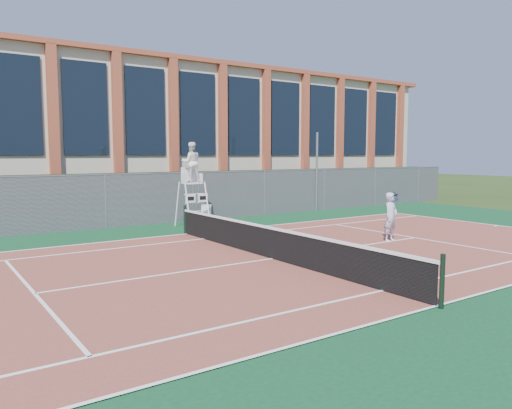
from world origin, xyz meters
TOP-DOWN VIEW (x-y plane):
  - ground at (0.00, 0.00)m, footprint 120.00×120.00m
  - apron at (0.00, 1.00)m, footprint 36.00×20.00m
  - tennis_court at (0.00, 0.00)m, footprint 23.77×10.97m
  - tennis_net at (0.00, 0.00)m, footprint 0.10×11.30m
  - fence at (0.00, 8.80)m, footprint 40.00×0.06m
  - hedge at (0.00, 10.00)m, footprint 40.00×1.40m
  - building at (0.00, 17.95)m, footprint 45.00×10.60m
  - steel_pole at (9.34, 8.70)m, footprint 0.12×0.12m
  - umpire_chair at (1.03, 7.05)m, footprint 1.00×1.53m
  - plastic_chair at (1.70, 7.00)m, footprint 0.56×0.56m
  - sports_bag_near at (2.47, 8.34)m, footprint 0.69×0.40m
  - sports_bag_far at (1.80, 8.60)m, footprint 0.67×0.55m
  - tennis_player at (5.10, 0.03)m, footprint 0.98×0.70m

SIDE VIEW (x-z plane):
  - ground at x=0.00m, z-range 0.00..0.00m
  - apron at x=0.00m, z-range 0.00..0.01m
  - tennis_court at x=0.00m, z-range 0.01..0.03m
  - sports_bag_far at x=1.80m, z-range 0.01..0.26m
  - sports_bag_near at x=2.47m, z-range 0.01..0.29m
  - tennis_net at x=0.00m, z-range -0.01..1.09m
  - plastic_chair at x=1.70m, z-range 0.09..1.00m
  - tennis_player at x=5.10m, z-range 0.03..1.74m
  - fence at x=0.00m, z-range 0.00..2.20m
  - hedge at x=0.00m, z-range 0.00..2.20m
  - steel_pole at x=9.34m, z-range 0.00..4.19m
  - umpire_chair at x=1.03m, z-range 0.82..4.39m
  - building at x=0.00m, z-range 0.03..8.26m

